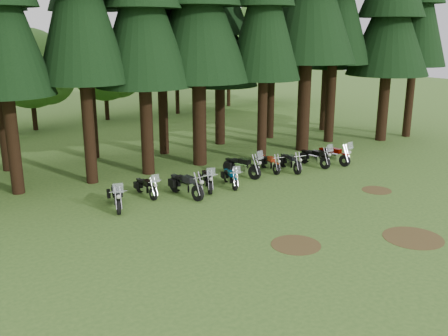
{
  "coord_description": "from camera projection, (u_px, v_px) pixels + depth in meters",
  "views": [
    {
      "loc": [
        -14.47,
        -14.11,
        7.42
      ],
      "look_at": [
        -1.32,
        5.0,
        1.0
      ],
      "focal_mm": 40.0,
      "sensor_mm": 36.0,
      "label": 1
    }
  ],
  "objects": [
    {
      "name": "decid_6",
      "position": [
        233.0,
        53.0,
        49.26
      ],
      "size": [
        7.06,
        6.86,
        8.82
      ],
      "color": "black",
      "rests_on": "ground"
    },
    {
      "name": "decid_3",
      "position": [
        34.0,
        71.0,
        37.26
      ],
      "size": [
        6.12,
        5.95,
        7.65
      ],
      "color": "black",
      "rests_on": "ground"
    },
    {
      "name": "motorcycle_3",
      "position": [
        207.0,
        180.0,
        23.95
      ],
      "size": [
        1.05,
        2.09,
        1.36
      ],
      "rotation": [
        0.0,
        0.0,
        -0.38
      ],
      "color": "black",
      "rests_on": "ground"
    },
    {
      "name": "motorcycle_6",
      "position": [
        270.0,
        164.0,
        27.09
      ],
      "size": [
        0.52,
        2.03,
        0.83
      ],
      "rotation": [
        0.0,
        0.0,
        -0.19
      ],
      "color": "black",
      "rests_on": "ground"
    },
    {
      "name": "motorcycle_4",
      "position": [
        231.0,
        178.0,
        24.47
      ],
      "size": [
        0.84,
        1.98,
        1.26
      ],
      "rotation": [
        0.0,
        0.0,
        -0.31
      ],
      "color": "black",
      "rests_on": "ground"
    },
    {
      "name": "pine_back_4",
      "position": [
        220.0,
        17.0,
        31.61
      ],
      "size": [
        4.94,
        4.94,
        13.78
      ],
      "color": "black",
      "rests_on": "ground"
    },
    {
      "name": "motorcycle_8",
      "position": [
        315.0,
        158.0,
        28.1
      ],
      "size": [
        0.45,
        2.3,
        1.44
      ],
      "rotation": [
        0.0,
        0.0,
        0.05
      ],
      "color": "black",
      "rests_on": "ground"
    },
    {
      "name": "motorcycle_1",
      "position": [
        146.0,
        188.0,
        22.98
      ],
      "size": [
        0.38,
        2.01,
        1.27
      ],
      "rotation": [
        0.0,
        0.0,
        0.02
      ],
      "color": "black",
      "rests_on": "ground"
    },
    {
      "name": "dirt_patch_0",
      "position": [
        296.0,
        245.0,
        17.86
      ],
      "size": [
        1.8,
        1.8,
        0.01
      ],
      "primitive_type": "cylinder",
      "color": "#4C3D1E",
      "rests_on": "ground"
    },
    {
      "name": "motorcycle_2",
      "position": [
        186.0,
        186.0,
        22.96
      ],
      "size": [
        0.46,
        2.47,
        1.0
      ],
      "rotation": [
        0.0,
        0.0,
        0.11
      ],
      "color": "black",
      "rests_on": "ground"
    },
    {
      "name": "motorcycle_9",
      "position": [
        333.0,
        156.0,
        28.57
      ],
      "size": [
        0.58,
        2.34,
        1.47
      ],
      "rotation": [
        0.0,
        0.0,
        0.12
      ],
      "color": "black",
      "rests_on": "ground"
    },
    {
      "name": "decid_7",
      "position": [
        270.0,
        42.0,
        51.36
      ],
      "size": [
        8.44,
        8.2,
        10.55
      ],
      "color": "black",
      "rests_on": "ground"
    },
    {
      "name": "motorcycle_0",
      "position": [
        116.0,
        198.0,
        21.41
      ],
      "size": [
        0.92,
        2.26,
        1.44
      ],
      "rotation": [
        0.0,
        0.0,
        -0.29
      ],
      "color": "black",
      "rests_on": "ground"
    },
    {
      "name": "dirt_patch_2",
      "position": [
        413.0,
        238.0,
        18.46
      ],
      "size": [
        2.2,
        2.2,
        0.01
      ],
      "primitive_type": "cylinder",
      "color": "#4C3D1E",
      "rests_on": "ground"
    },
    {
      "name": "motorcycle_7",
      "position": [
        290.0,
        163.0,
        27.18
      ],
      "size": [
        0.6,
        2.19,
        0.9
      ],
      "rotation": [
        0.0,
        0.0,
        -0.21
      ],
      "color": "black",
      "rests_on": "ground"
    },
    {
      "name": "motorcycle_5",
      "position": [
        242.0,
        167.0,
        26.07
      ],
      "size": [
        0.94,
        2.47,
        1.57
      ],
      "rotation": [
        0.0,
        0.0,
        0.26
      ],
      "color": "black",
      "rests_on": "ground"
    },
    {
      "name": "decid_5",
      "position": [
        181.0,
        44.0,
        44.37
      ],
      "size": [
        8.45,
        8.21,
        10.56
      ],
      "color": "black",
      "rests_on": "ground"
    },
    {
      "name": "dirt_patch_1",
      "position": [
        377.0,
        190.0,
        23.94
      ],
      "size": [
        1.4,
        1.4,
        0.01
      ],
      "primitive_type": "cylinder",
      "color": "#4C3D1E",
      "rests_on": "ground"
    },
    {
      "name": "decid_4",
      "position": [
        108.0,
        68.0,
        41.69
      ],
      "size": [
        5.93,
        5.76,
        7.41
      ],
      "color": "black",
      "rests_on": "ground"
    },
    {
      "name": "ground",
      "position": [
        316.0,
        212.0,
        21.09
      ],
      "size": [
        120.0,
        120.0,
        0.0
      ],
      "primitive_type": "plane",
      "color": "#3E6526",
      "rests_on": "ground"
    }
  ]
}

